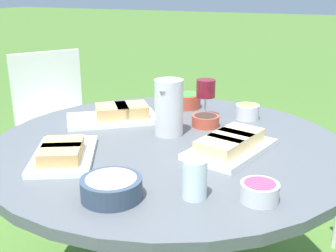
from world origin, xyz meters
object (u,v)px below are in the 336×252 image
at_px(water_pitcher, 169,107).
at_px(dining_table, 168,167).
at_px(wine_glass, 206,90).
at_px(chair_near_right, 56,113).

bearing_deg(water_pitcher, dining_table, 23.52).
xyz_separation_m(water_pitcher, wine_glass, (-0.26, 0.05, 0.02)).
distance_m(dining_table, water_pitcher, 0.23).
distance_m(dining_table, chair_near_right, 1.24).
bearing_deg(wine_glass, chair_near_right, -104.90).
bearing_deg(dining_table, wine_glass, 176.56).
xyz_separation_m(dining_table, wine_glass, (-0.33, 0.02, 0.23)).
xyz_separation_m(chair_near_right, wine_glass, (0.29, 1.09, 0.32)).
relative_size(dining_table, wine_glass, 7.67).
bearing_deg(chair_near_right, dining_table, 59.87).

